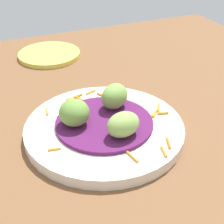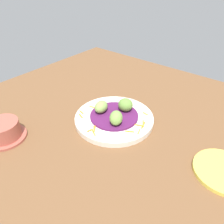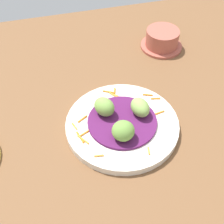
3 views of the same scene
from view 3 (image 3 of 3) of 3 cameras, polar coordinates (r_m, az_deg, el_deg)
The scene contains 8 objects.
table_surface at distance 77.25cm, azimuth 4.04°, elevation -2.56°, with size 110.00×110.00×2.00cm, color brown.
main_plate at distance 74.76cm, azimuth 1.85°, elevation -2.39°, with size 26.75×26.75×1.86cm, color silver.
cabbage_bed at distance 73.81cm, azimuth 1.87°, elevation -1.76°, with size 16.35×16.35×0.67cm, color #51194C.
carrot_garnish at distance 75.03cm, azimuth -0.16°, elevation -0.81°, with size 22.14×23.15×0.40cm.
guac_scoop_left at distance 73.51cm, azimuth -1.40°, elevation 0.95°, with size 5.32×4.11×4.45cm, color #759E47.
guac_scoop_center at distance 68.75cm, azimuth 2.04°, elevation -3.42°, with size 5.07×4.97×4.41cm, color olive.
guac_scoop_right at distance 73.99cm, azimuth 5.11°, elevation 0.85°, with size 4.05×5.51×3.97cm, color #84A851.
terracotta_bowl at distance 99.06cm, azimuth 9.05°, elevation 12.82°, with size 12.66×12.66×5.84cm.
Camera 3 is at (46.60, -18.00, 59.92)cm, focal length 50.47 mm.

